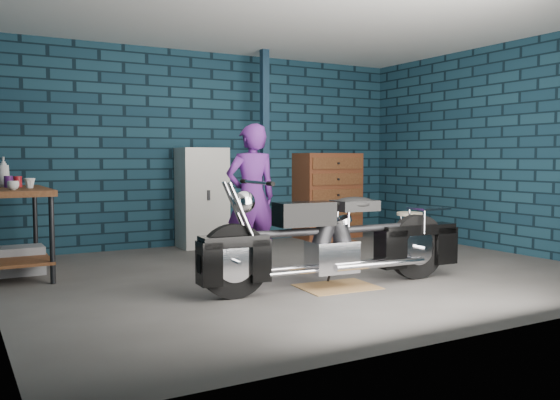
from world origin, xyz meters
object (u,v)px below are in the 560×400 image
at_px(motorcycle, 338,233).
at_px(person, 251,197).
at_px(workbench, 17,232).
at_px(shop_stool, 409,235).
at_px(storage_bin, 20,260).
at_px(tool_chest, 328,195).
at_px(locker, 202,198).

height_order(motorcycle, person, person).
distance_m(workbench, shop_stool, 4.43).
bearing_deg(person, motorcycle, 105.63).
distance_m(storage_bin, tool_chest, 4.56).
distance_m(motorcycle, locker, 3.01).
distance_m(person, storage_bin, 2.52).
distance_m(workbench, storage_bin, 0.31).
relative_size(workbench, person, 0.88).
bearing_deg(locker, storage_bin, -160.20).
bearing_deg(shop_stool, workbench, 164.62).
xyz_separation_m(motorcycle, tool_chest, (1.91, 3.00, 0.14)).
height_order(workbench, person, person).
bearing_deg(storage_bin, shop_stool, -15.99).
distance_m(person, shop_stool, 2.07).
distance_m(person, locker, 1.73).
height_order(workbench, locker, locker).
xyz_separation_m(workbench, shop_stool, (4.27, -1.17, -0.17)).
bearing_deg(person, locker, -90.05).
bearing_deg(person, tool_chest, -137.83).
bearing_deg(person, storage_bin, -17.02).
xyz_separation_m(person, storage_bin, (-2.28, 0.86, -0.65)).
height_order(workbench, storage_bin, workbench).
distance_m(storage_bin, locker, 2.60).
bearing_deg(storage_bin, motorcycle, -39.98).
distance_m(workbench, motorcycle, 3.31).
bearing_deg(workbench, tool_chest, 11.44).
height_order(workbench, motorcycle, motorcycle).
bearing_deg(tool_chest, locker, 180.00).
xyz_separation_m(motorcycle, person, (-0.27, 1.27, 0.28)).
height_order(person, storage_bin, person).
height_order(motorcycle, locker, locker).
height_order(motorcycle, tool_chest, tool_chest).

